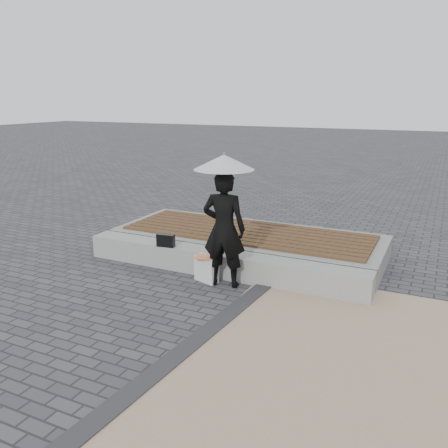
{
  "coord_description": "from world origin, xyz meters",
  "views": [
    {
      "loc": [
        3.26,
        -5.02,
        2.88
      ],
      "look_at": [
        0.27,
        1.21,
        1.0
      ],
      "focal_mm": 37.54,
      "sensor_mm": 36.0,
      "label": 1
    }
  ],
  "objects_px": {
    "seating_ledge": "(219,263)",
    "woman": "(224,229)",
    "canvas_tote": "(207,269)",
    "handbag": "(166,240)",
    "parasol": "(224,162)"
  },
  "relations": [
    {
      "from": "seating_ledge",
      "to": "woman",
      "type": "distance_m",
      "value": 0.86
    },
    {
      "from": "woman",
      "to": "canvas_tote",
      "type": "height_order",
      "value": "woman"
    },
    {
      "from": "handbag",
      "to": "parasol",
      "type": "bearing_deg",
      "value": -17.91
    },
    {
      "from": "seating_ledge",
      "to": "handbag",
      "type": "bearing_deg",
      "value": -170.07
    },
    {
      "from": "seating_ledge",
      "to": "canvas_tote",
      "type": "xyz_separation_m",
      "value": [
        -0.05,
        -0.38,
        0.01
      ]
    },
    {
      "from": "seating_ledge",
      "to": "canvas_tote",
      "type": "distance_m",
      "value": 0.38
    },
    {
      "from": "seating_ledge",
      "to": "handbag",
      "type": "height_order",
      "value": "handbag"
    },
    {
      "from": "parasol",
      "to": "seating_ledge",
      "type": "bearing_deg",
      "value": 124.7
    },
    {
      "from": "seating_ledge",
      "to": "canvas_tote",
      "type": "bearing_deg",
      "value": -96.78
    },
    {
      "from": "handbag",
      "to": "canvas_tote",
      "type": "distance_m",
      "value": 0.97
    },
    {
      "from": "parasol",
      "to": "handbag",
      "type": "relative_size",
      "value": 3.76
    },
    {
      "from": "woman",
      "to": "parasol",
      "type": "xyz_separation_m",
      "value": [
        0.0,
        0.0,
        1.03
      ]
    },
    {
      "from": "seating_ledge",
      "to": "woman",
      "type": "relative_size",
      "value": 2.72
    },
    {
      "from": "canvas_tote",
      "to": "handbag",
      "type": "bearing_deg",
      "value": -176.35
    },
    {
      "from": "handbag",
      "to": "canvas_tote",
      "type": "height_order",
      "value": "handbag"
    }
  ]
}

